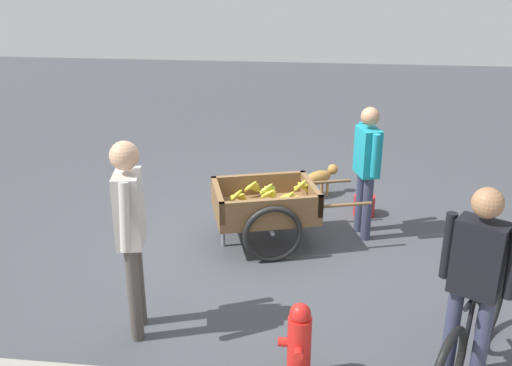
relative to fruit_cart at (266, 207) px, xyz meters
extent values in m
plane|color=#3D3F44|center=(0.17, 0.12, -0.44)|extent=(24.00, 24.00, 0.00)
cube|color=brown|center=(0.02, 0.00, -0.04)|extent=(1.28, 1.08, 0.10)
cube|color=brown|center=(0.51, 0.15, 0.13)|extent=(0.29, 0.78, 0.24)
cube|color=brown|center=(-0.48, -0.15, 0.13)|extent=(0.29, 0.78, 0.24)
cube|color=brown|center=(-0.09, 0.35, 0.13)|extent=(1.07, 0.37, 0.24)
cube|color=brown|center=(0.12, -0.35, 0.13)|extent=(1.07, 0.37, 0.24)
torus|color=black|center=(-0.11, 0.42, -0.12)|extent=(0.63, 0.24, 0.64)
torus|color=black|center=(0.14, -0.42, -0.12)|extent=(0.63, 0.24, 0.64)
cylinder|color=gray|center=(0.02, 0.00, -0.12)|extent=(0.29, 0.85, 0.04)
cylinder|color=brown|center=(-0.87, 0.09, 0.11)|extent=(0.54, 0.19, 0.04)
cylinder|color=brown|center=(-0.68, -0.56, 0.11)|extent=(0.54, 0.19, 0.04)
cylinder|color=gray|center=(0.47, 0.13, -0.27)|extent=(0.04, 0.04, 0.35)
ellipsoid|color=gold|center=(-0.23, 0.22, 0.15)|extent=(0.17, 0.06, 0.15)
ellipsoid|color=gold|center=(-0.22, 0.23, 0.16)|extent=(0.19, 0.08, 0.09)
ellipsoid|color=gold|center=(-0.21, 0.24, 0.17)|extent=(0.19, 0.08, 0.09)
ellipsoid|color=gold|center=(-0.20, 0.25, 0.18)|extent=(0.18, 0.08, 0.13)
ellipsoid|color=gold|center=(-0.35, 0.09, 0.11)|extent=(0.17, 0.13, 0.14)
ellipsoid|color=gold|center=(-0.34, 0.10, 0.12)|extent=(0.18, 0.06, 0.05)
ellipsoid|color=gold|center=(-0.32, 0.11, 0.13)|extent=(0.18, 0.12, 0.14)
ellipsoid|color=gold|center=(0.17, -0.26, 0.10)|extent=(0.18, 0.11, 0.14)
ellipsoid|color=gold|center=(0.17, -0.26, 0.11)|extent=(0.18, 0.12, 0.10)
ellipsoid|color=gold|center=(0.18, -0.25, 0.12)|extent=(0.18, 0.13, 0.05)
ellipsoid|color=gold|center=(0.19, -0.24, 0.13)|extent=(0.18, 0.13, 0.09)
ellipsoid|color=gold|center=(0.20, -0.23, 0.14)|extent=(0.18, 0.10, 0.15)
ellipsoid|color=gold|center=(-0.13, 0.13, 0.09)|extent=(0.18, 0.07, 0.13)
ellipsoid|color=gold|center=(-0.11, 0.14, 0.10)|extent=(0.19, 0.12, 0.05)
ellipsoid|color=gold|center=(-0.10, 0.15, 0.11)|extent=(0.18, 0.11, 0.13)
ellipsoid|color=gold|center=(0.30, -0.03, 0.09)|extent=(0.18, 0.12, 0.13)
ellipsoid|color=gold|center=(0.30, -0.02, 0.10)|extent=(0.19, 0.10, 0.10)
ellipsoid|color=gold|center=(0.31, -0.01, 0.11)|extent=(0.18, 0.06, 0.05)
ellipsoid|color=gold|center=(0.32, 0.00, 0.12)|extent=(0.19, 0.05, 0.10)
ellipsoid|color=gold|center=(0.33, 0.01, 0.13)|extent=(0.17, 0.11, 0.15)
ellipsoid|color=gold|center=(-0.20, 0.10, 0.12)|extent=(0.18, 0.07, 0.13)
ellipsoid|color=gold|center=(-0.20, 0.11, 0.13)|extent=(0.19, 0.08, 0.11)
ellipsoid|color=gold|center=(-0.19, 0.12, 0.14)|extent=(0.18, 0.13, 0.05)
ellipsoid|color=gold|center=(-0.18, 0.13, 0.15)|extent=(0.19, 0.10, 0.10)
ellipsoid|color=gold|center=(-0.17, 0.14, 0.16)|extent=(0.18, 0.10, 0.14)
ellipsoid|color=gold|center=(-0.26, 0.02, 0.06)|extent=(0.18, 0.05, 0.13)
ellipsoid|color=gold|center=(-0.25, 0.03, 0.07)|extent=(0.18, 0.14, 0.09)
ellipsoid|color=gold|center=(-0.24, 0.03, 0.08)|extent=(0.18, 0.07, 0.05)
ellipsoid|color=gold|center=(-0.23, 0.04, 0.09)|extent=(0.19, 0.06, 0.10)
ellipsoid|color=gold|center=(-0.23, 0.05, 0.10)|extent=(0.18, 0.06, 0.13)
ellipsoid|color=gold|center=(-0.05, -0.06, 0.12)|extent=(0.17, 0.05, 0.15)
ellipsoid|color=gold|center=(-0.03, -0.05, 0.13)|extent=(0.18, 0.14, 0.08)
ellipsoid|color=gold|center=(-0.02, -0.04, 0.14)|extent=(0.18, 0.13, 0.08)
ellipsoid|color=gold|center=(-0.01, -0.03, 0.15)|extent=(0.18, 0.05, 0.13)
ellipsoid|color=gold|center=(-0.03, -0.11, 0.15)|extent=(0.17, 0.07, 0.16)
ellipsoid|color=gold|center=(-0.02, -0.10, 0.16)|extent=(0.19, 0.11, 0.10)
ellipsoid|color=gold|center=(-0.01, -0.09, 0.17)|extent=(0.18, 0.13, 0.05)
ellipsoid|color=gold|center=(0.00, -0.08, 0.18)|extent=(0.19, 0.09, 0.11)
ellipsoid|color=gold|center=(0.01, -0.07, 0.19)|extent=(0.17, 0.08, 0.15)
ellipsoid|color=gold|center=(-0.28, 0.17, 0.18)|extent=(0.17, 0.13, 0.13)
ellipsoid|color=gold|center=(-0.27, 0.18, 0.19)|extent=(0.19, 0.05, 0.08)
ellipsoid|color=gold|center=(-0.26, 0.19, 0.20)|extent=(0.18, 0.14, 0.08)
ellipsoid|color=gold|center=(-0.25, 0.20, 0.21)|extent=(0.17, 0.10, 0.16)
ellipsoid|color=gold|center=(-0.40, -0.18, 0.18)|extent=(0.17, 0.05, 0.15)
ellipsoid|color=gold|center=(-0.39, -0.17, 0.19)|extent=(0.18, 0.14, 0.08)
ellipsoid|color=gold|center=(-0.38, -0.16, 0.20)|extent=(0.19, 0.09, 0.08)
ellipsoid|color=gold|center=(-0.36, -0.15, 0.21)|extent=(0.17, 0.10, 0.16)
ellipsoid|color=gold|center=(-0.22, -0.03, 0.08)|extent=(0.18, 0.10, 0.13)
ellipsoid|color=gold|center=(-0.21, -0.02, 0.09)|extent=(0.19, 0.05, 0.08)
ellipsoid|color=gold|center=(-0.20, -0.01, 0.10)|extent=(0.19, 0.08, 0.08)
ellipsoid|color=gold|center=(-0.18, 0.00, 0.11)|extent=(0.17, 0.09, 0.15)
ellipsoid|color=gold|center=(-0.32, 0.17, 0.17)|extent=(0.18, 0.06, 0.14)
ellipsoid|color=gold|center=(-0.30, 0.18, 0.18)|extent=(0.18, 0.05, 0.05)
ellipsoid|color=gold|center=(-0.28, 0.19, 0.19)|extent=(0.18, 0.05, 0.13)
cylinder|color=#333851|center=(-1.12, -0.23, -0.06)|extent=(0.11, 0.11, 0.75)
cylinder|color=#333851|center=(-1.05, -0.44, -0.06)|extent=(0.11, 0.11, 0.75)
cube|color=teal|center=(-1.09, -0.33, 0.58)|extent=(0.29, 0.38, 0.53)
sphere|color=tan|center=(-1.09, -0.33, 0.97)|extent=(0.20, 0.20, 0.20)
cylinder|color=teal|center=(-1.15, -0.12, 0.60)|extent=(0.08, 0.09, 0.48)
cylinder|color=teal|center=(-1.02, -0.54, 0.60)|extent=(0.08, 0.12, 0.48)
torus|color=black|center=(-2.02, 1.55, -0.11)|extent=(0.39, 0.60, 0.66)
cylinder|color=black|center=(-1.76, 1.98, 0.29)|extent=(0.34, 0.54, 0.04)
cylinder|color=black|center=(-1.70, 2.08, 0.11)|extent=(0.08, 0.11, 0.45)
cylinder|color=black|center=(-1.86, 1.82, 0.06)|extent=(0.30, 0.48, 0.43)
ellipsoid|color=black|center=(-1.69, 2.10, 0.38)|extent=(0.20, 0.08, 0.06)
cylinder|color=black|center=(-1.99, 1.59, 0.39)|extent=(0.41, 0.26, 0.03)
cylinder|color=#333851|center=(-1.59, 2.05, -0.05)|extent=(0.11, 0.11, 0.79)
cylinder|color=#333851|center=(-1.78, 2.16, -0.05)|extent=(0.11, 0.11, 0.79)
cube|color=black|center=(-1.69, 2.11, 0.63)|extent=(0.39, 0.34, 0.56)
sphere|color=#9E704C|center=(-1.69, 2.11, 1.05)|extent=(0.21, 0.21, 0.21)
cylinder|color=black|center=(-1.50, 2.00, 0.66)|extent=(0.08, 0.09, 0.51)
ellipsoid|color=#AD7A38|center=(-0.55, -1.42, -0.17)|extent=(0.44, 0.43, 0.18)
sphere|color=#AD7A38|center=(-0.75, -1.60, -0.11)|extent=(0.14, 0.14, 0.14)
cylinder|color=#AD7A38|center=(-0.35, -1.23, -0.13)|extent=(0.10, 0.09, 0.12)
cylinder|color=#AD7A38|center=(-0.61, -1.55, -0.35)|extent=(0.04, 0.04, 0.18)
cylinder|color=#AD7A38|center=(-0.68, -1.47, -0.35)|extent=(0.04, 0.04, 0.18)
cylinder|color=#AD7A38|center=(-0.42, -1.37, -0.35)|extent=(0.04, 0.04, 0.18)
cylinder|color=#AD7A38|center=(-0.49, -1.29, -0.35)|extent=(0.04, 0.04, 0.18)
cylinder|color=red|center=(-0.47, 2.21, -0.17)|extent=(0.18, 0.18, 0.55)
sphere|color=red|center=(-0.47, 2.21, 0.15)|extent=(0.16, 0.16, 0.16)
cylinder|color=red|center=(-0.36, 2.21, -0.11)|extent=(0.10, 0.07, 0.07)
cylinder|color=red|center=(-0.47, 2.32, -0.11)|extent=(0.07, 0.10, 0.07)
cylinder|color=#B21E1E|center=(-1.14, -0.89, -0.31)|extent=(0.26, 0.26, 0.26)
cylinder|color=#4C4742|center=(0.95, 1.65, -0.01)|extent=(0.11, 0.11, 0.85)
cylinder|color=#4C4742|center=(0.91, 1.86, -0.01)|extent=(0.11, 0.11, 0.85)
cube|color=#B7B2AD|center=(0.93, 1.76, 0.71)|extent=(0.26, 0.37, 0.60)
sphere|color=tan|center=(0.93, 1.76, 1.16)|extent=(0.23, 0.23, 0.23)
cylinder|color=#B7B2AD|center=(0.97, 1.54, 0.74)|extent=(0.08, 0.12, 0.55)
cylinder|color=#B7B2AD|center=(0.89, 1.97, 0.74)|extent=(0.08, 0.17, 0.55)
camera|label=1|loc=(-0.55, 5.78, 2.58)|focal=40.37mm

